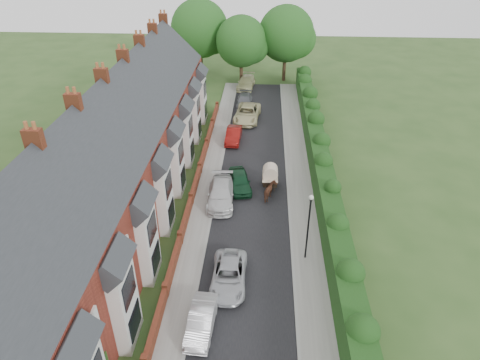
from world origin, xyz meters
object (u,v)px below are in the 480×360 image
object	(u,v)px
lamppost	(309,220)
horse_cart	(270,175)
car_green	(240,181)
car_grey	(245,101)
car_beige	(247,113)
car_black	(246,82)
car_red	(234,135)
car_white	(221,194)
car_silver_a	(201,321)
horse	(270,192)
car_silver_b	(229,275)

from	to	relation	value
lamppost	horse_cart	xyz separation A→B (m)	(-2.40, 8.98, -2.06)
car_green	car_grey	bearing A→B (deg)	79.73
car_beige	car_grey	bearing A→B (deg)	102.22
car_green	car_black	world-z (taller)	car_black
car_red	car_beige	xyz separation A→B (m)	(1.17, 5.60, 0.12)
lamppost	car_white	bearing A→B (deg)	134.34
car_silver_a	horse	world-z (taller)	horse
car_green	horse	xyz separation A→B (m)	(2.60, -1.60, 0.02)
lamppost	car_beige	xyz separation A→B (m)	(-5.00, 23.40, -2.49)
horse	car_white	bearing A→B (deg)	23.27
lamppost	horse	xyz separation A→B (m)	(-2.40, 7.10, -2.56)
car_beige	car_black	size ratio (longest dim) A/B	1.28
car_beige	horse_cart	bearing A→B (deg)	-74.36
horse	horse_cart	world-z (taller)	horse_cart
car_silver_a	car_green	world-z (taller)	car_green
car_green	horse	distance (m)	3.05
horse_cart	car_black	bearing A→B (deg)	97.14
car_silver_a	car_beige	size ratio (longest dim) A/B	0.67
car_silver_b	car_green	size ratio (longest dim) A/B	1.12
car_green	car_black	bearing A→B (deg)	79.51
horse_cart	car_silver_b	bearing A→B (deg)	-102.63
car_black	car_silver_a	bearing A→B (deg)	-86.33
car_silver_a	car_beige	world-z (taller)	car_beige
car_silver_a	car_green	bearing A→B (deg)	88.33
car_black	lamppost	bearing A→B (deg)	-76.22
car_red	horse_cart	distance (m)	9.60
car_green	car_red	xyz separation A→B (m)	(-1.17, 9.10, -0.03)
car_silver_a	car_black	bearing A→B (deg)	92.22
car_white	lamppost	bearing A→B (deg)	-47.50
car_white	car_green	size ratio (longest dim) A/B	1.24
car_silver_b	horse_cart	size ratio (longest dim) A/B	1.56
car_silver_b	car_white	bearing A→B (deg)	98.67
lamppost	car_silver_b	distance (m)	6.23
lamppost	car_green	bearing A→B (deg)	119.88
lamppost	car_black	distance (m)	35.14
car_green	car_grey	distance (m)	19.15
car_red	car_black	xyz separation A→B (m)	(0.56, 16.80, 0.08)
lamppost	horse	bearing A→B (deg)	108.70
car_silver_b	car_black	xyz separation A→B (m)	(-0.61, 37.20, 0.12)
car_white	car_beige	size ratio (longest dim) A/B	0.90
car_red	car_black	world-z (taller)	car_black
car_silver_a	car_beige	bearing A→B (deg)	90.69
lamppost	car_silver_a	bearing A→B (deg)	-135.01
car_red	horse	distance (m)	11.34
car_beige	car_black	distance (m)	11.22
horse	car_black	bearing A→B (deg)	-67.98
car_green	car_silver_b	bearing A→B (deg)	-101.85
car_grey	car_black	bearing A→B (deg)	91.63
lamppost	car_silver_a	size ratio (longest dim) A/B	1.32
lamppost	car_grey	xyz separation A→B (m)	(-5.53, 27.85, -2.65)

